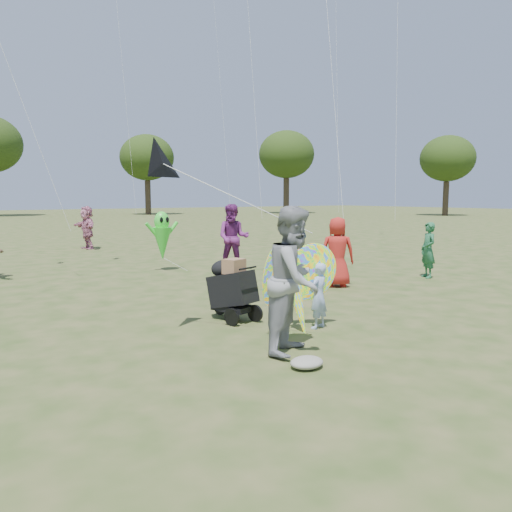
{
  "coord_description": "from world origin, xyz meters",
  "views": [
    {
      "loc": [
        -5.29,
        -5.83,
        2.17
      ],
      "look_at": [
        -0.2,
        1.5,
        1.1
      ],
      "focal_mm": 35.0,
      "sensor_mm": 36.0,
      "label": 1
    }
  ],
  "objects_px": {
    "child_girl": "(318,296)",
    "crowd_j": "(87,227)",
    "crowd_a": "(337,252)",
    "crowd_c": "(298,237)",
    "crowd_h": "(291,224)",
    "alien_kite": "(162,238)",
    "adult_man": "(295,280)",
    "crowd_f": "(428,250)",
    "jogging_stroller": "(231,285)",
    "butterfly_kite": "(295,285)",
    "crowd_e": "(233,238)"
  },
  "relations": [
    {
      "from": "crowd_f",
      "to": "butterfly_kite",
      "type": "distance_m",
      "value": 6.62
    },
    {
      "from": "crowd_a",
      "to": "crowd_h",
      "type": "xyz_separation_m",
      "value": [
        6.56,
        9.91,
        0.02
      ]
    },
    {
      "from": "crowd_j",
      "to": "adult_man",
      "type": "bearing_deg",
      "value": -12.49
    },
    {
      "from": "crowd_c",
      "to": "crowd_j",
      "type": "relative_size",
      "value": 0.9
    },
    {
      "from": "butterfly_kite",
      "to": "crowd_j",
      "type": "bearing_deg",
      "value": 86.23
    },
    {
      "from": "crowd_j",
      "to": "butterfly_kite",
      "type": "height_order",
      "value": "crowd_j"
    },
    {
      "from": "crowd_c",
      "to": "crowd_h",
      "type": "height_order",
      "value": "crowd_h"
    },
    {
      "from": "child_girl",
      "to": "butterfly_kite",
      "type": "relative_size",
      "value": 0.63
    },
    {
      "from": "child_girl",
      "to": "crowd_j",
      "type": "distance_m",
      "value": 14.83
    },
    {
      "from": "crowd_c",
      "to": "crowd_f",
      "type": "xyz_separation_m",
      "value": [
        0.69,
        -4.59,
        -0.06
      ]
    },
    {
      "from": "crowd_h",
      "to": "jogging_stroller",
      "type": "distance_m",
      "value": 15.24
    },
    {
      "from": "crowd_c",
      "to": "alien_kite",
      "type": "bearing_deg",
      "value": -26.06
    },
    {
      "from": "crowd_a",
      "to": "crowd_c",
      "type": "relative_size",
      "value": 1.05
    },
    {
      "from": "adult_man",
      "to": "crowd_h",
      "type": "xyz_separation_m",
      "value": [
        10.61,
        13.27,
        -0.16
      ]
    },
    {
      "from": "adult_man",
      "to": "crowd_h",
      "type": "relative_size",
      "value": 1.19
    },
    {
      "from": "crowd_h",
      "to": "crowd_j",
      "type": "height_order",
      "value": "crowd_j"
    },
    {
      "from": "crowd_e",
      "to": "crowd_f",
      "type": "xyz_separation_m",
      "value": [
        3.61,
        -4.01,
        -0.23
      ]
    },
    {
      "from": "child_girl",
      "to": "alien_kite",
      "type": "distance_m",
      "value": 7.38
    },
    {
      "from": "crowd_f",
      "to": "crowd_j",
      "type": "height_order",
      "value": "crowd_j"
    },
    {
      "from": "crowd_a",
      "to": "crowd_c",
      "type": "height_order",
      "value": "crowd_a"
    },
    {
      "from": "crowd_e",
      "to": "crowd_c",
      "type": "bearing_deg",
      "value": 50.03
    },
    {
      "from": "crowd_a",
      "to": "jogging_stroller",
      "type": "relative_size",
      "value": 1.5
    },
    {
      "from": "crowd_h",
      "to": "child_girl",
      "type": "bearing_deg",
      "value": 27.62
    },
    {
      "from": "crowd_a",
      "to": "butterfly_kite",
      "type": "relative_size",
      "value": 0.97
    },
    {
      "from": "adult_man",
      "to": "crowd_f",
      "type": "xyz_separation_m",
      "value": [
        6.98,
        2.94,
        -0.28
      ]
    },
    {
      "from": "child_girl",
      "to": "crowd_a",
      "type": "distance_m",
      "value": 3.94
    },
    {
      "from": "crowd_e",
      "to": "crowd_j",
      "type": "relative_size",
      "value": 1.1
    },
    {
      "from": "crowd_h",
      "to": "crowd_j",
      "type": "relative_size",
      "value": 0.97
    },
    {
      "from": "butterfly_kite",
      "to": "crowd_f",
      "type": "bearing_deg",
      "value": 18.37
    },
    {
      "from": "crowd_h",
      "to": "jogging_stroller",
      "type": "bearing_deg",
      "value": 22.02
    },
    {
      "from": "alien_kite",
      "to": "child_girl",
      "type": "bearing_deg",
      "value": -94.24
    },
    {
      "from": "crowd_e",
      "to": "jogging_stroller",
      "type": "distance_m",
      "value": 5.79
    },
    {
      "from": "crowd_e",
      "to": "jogging_stroller",
      "type": "height_order",
      "value": "crowd_e"
    },
    {
      "from": "crowd_f",
      "to": "butterfly_kite",
      "type": "height_order",
      "value": "butterfly_kite"
    },
    {
      "from": "adult_man",
      "to": "crowd_a",
      "type": "xyz_separation_m",
      "value": [
        4.06,
        3.36,
        -0.18
      ]
    },
    {
      "from": "crowd_f",
      "to": "alien_kite",
      "type": "relative_size",
      "value": 0.85
    },
    {
      "from": "crowd_a",
      "to": "crowd_j",
      "type": "xyz_separation_m",
      "value": [
        -2.39,
        12.21,
        0.05
      ]
    },
    {
      "from": "crowd_a",
      "to": "alien_kite",
      "type": "xyz_separation_m",
      "value": [
        -2.4,
        4.74,
        0.13
      ]
    },
    {
      "from": "alien_kite",
      "to": "crowd_c",
      "type": "bearing_deg",
      "value": -6.94
    },
    {
      "from": "crowd_a",
      "to": "crowd_e",
      "type": "height_order",
      "value": "crowd_e"
    },
    {
      "from": "jogging_stroller",
      "to": "adult_man",
      "type": "bearing_deg",
      "value": -114.9
    },
    {
      "from": "crowd_c",
      "to": "crowd_h",
      "type": "xyz_separation_m",
      "value": [
        4.32,
        5.74,
        0.06
      ]
    },
    {
      "from": "adult_man",
      "to": "jogging_stroller",
      "type": "xyz_separation_m",
      "value": [
        0.26,
        2.08,
        -0.41
      ]
    },
    {
      "from": "crowd_c",
      "to": "crowd_f",
      "type": "height_order",
      "value": "crowd_c"
    },
    {
      "from": "crowd_a",
      "to": "crowd_f",
      "type": "distance_m",
      "value": 2.95
    },
    {
      "from": "crowd_f",
      "to": "jogging_stroller",
      "type": "relative_size",
      "value": 1.32
    },
    {
      "from": "adult_man",
      "to": "crowd_f",
      "type": "bearing_deg",
      "value": -9.15
    },
    {
      "from": "alien_kite",
      "to": "crowd_h",
      "type": "bearing_deg",
      "value": 30.02
    },
    {
      "from": "child_girl",
      "to": "adult_man",
      "type": "xyz_separation_m",
      "value": [
        -1.12,
        -0.75,
        0.48
      ]
    },
    {
      "from": "jogging_stroller",
      "to": "butterfly_kite",
      "type": "distance_m",
      "value": 1.31
    }
  ]
}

